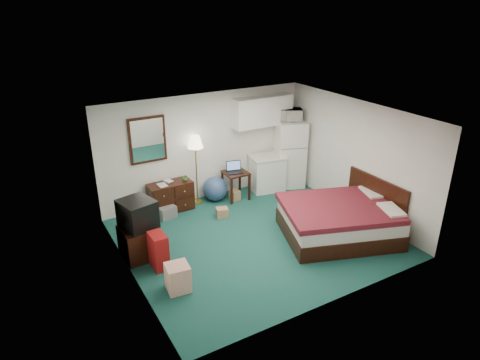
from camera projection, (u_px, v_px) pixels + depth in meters
floor at (256, 238)px, 8.55m from camera, size 5.00×4.50×0.01m
ceiling at (258, 116)px, 7.57m from camera, size 5.00×4.50×0.01m
walls at (257, 180)px, 8.06m from camera, size 5.01×4.51×2.50m
mirror at (147, 140)px, 9.05m from camera, size 0.80×0.06×1.00m
upper_cabinets at (263, 111)px, 10.10m from camera, size 1.50×0.35×0.70m
headboard at (376, 200)px, 8.86m from camera, size 0.06×1.56×1.00m
dresser at (171, 197)px, 9.54m from camera, size 0.98×0.46×0.67m
floor_lamp at (196, 170)px, 9.72m from camera, size 0.44×0.44×1.63m
desk at (236, 185)px, 10.10m from camera, size 0.54×0.54×0.68m
exercise_ball at (215, 189)px, 10.04m from camera, size 0.58×0.58×0.58m
kitchen_counter at (267, 174)px, 10.54m from camera, size 0.87×0.72×0.85m
fridge at (290, 154)px, 10.67m from camera, size 0.87×0.87×1.67m
bed at (339, 221)px, 8.50m from camera, size 2.56×2.27×0.68m
tv_stand at (139, 242)px, 7.85m from camera, size 0.64×0.69×0.60m
suitcase at (159, 251)px, 7.51m from camera, size 0.26×0.41×0.66m
retail_box at (178, 278)px, 6.96m from camera, size 0.41×0.41×0.46m
file_bin at (167, 212)px, 9.29m from camera, size 0.42×0.35×0.26m
cardboard_box_a at (222, 212)px, 9.33m from camera, size 0.30×0.27×0.21m
cardboard_box_b at (235, 195)px, 10.13m from camera, size 0.22×0.25×0.23m
laptop at (235, 168)px, 9.89m from camera, size 0.41×0.36×0.24m
crt_tv at (137, 214)px, 7.66m from camera, size 0.70×0.73×0.52m
microwave at (291, 113)px, 10.31m from camera, size 0.60×0.50×0.36m
book_a at (158, 181)px, 9.19m from camera, size 0.18×0.02×0.25m
book_b at (165, 178)px, 9.40m from camera, size 0.15×0.05×0.21m
mug at (185, 178)px, 9.50m from camera, size 0.14×0.12×0.12m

